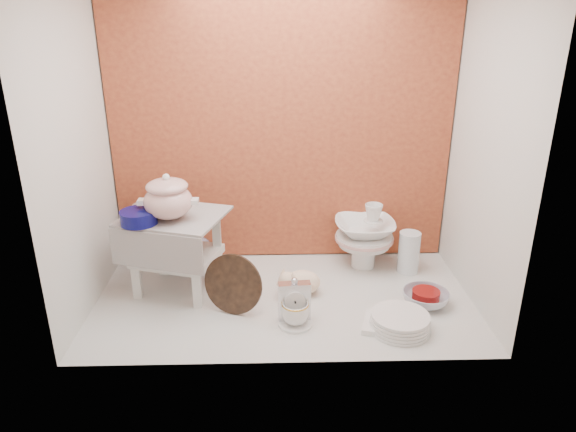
% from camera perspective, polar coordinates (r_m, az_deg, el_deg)
% --- Properties ---
extents(ground, '(1.80, 1.80, 0.00)m').
position_cam_1_polar(ground, '(2.57, -0.44, -8.90)').
color(ground, silver).
rests_on(ground, ground).
extents(niche_shell, '(1.86, 1.03, 1.53)m').
position_cam_1_polar(niche_shell, '(2.43, -0.59, 12.68)').
color(niche_shell, '#B3552C').
rests_on(niche_shell, ground).
extents(step_stool, '(0.55, 0.50, 0.40)m').
position_cam_1_polar(step_stool, '(2.62, -11.95, -3.94)').
color(step_stool, silver).
rests_on(step_stool, ground).
extents(soup_tureen, '(0.32, 0.32, 0.22)m').
position_cam_1_polar(soup_tureen, '(2.45, -12.93, 2.04)').
color(soup_tureen, white).
rests_on(soup_tureen, step_stool).
extents(cobalt_bowl, '(0.22, 0.22, 0.06)m').
position_cam_1_polar(cobalt_bowl, '(2.47, -15.91, -0.12)').
color(cobalt_bowl, '#0B0B53').
rests_on(cobalt_bowl, step_stool).
extents(floral_platter, '(0.38, 0.14, 0.37)m').
position_cam_1_polar(floral_platter, '(2.93, -14.20, -1.62)').
color(floral_platter, white).
rests_on(floral_platter, ground).
extents(blue_white_vase, '(0.27, 0.27, 0.25)m').
position_cam_1_polar(blue_white_vase, '(2.89, -10.74, -3.04)').
color(blue_white_vase, silver).
rests_on(blue_white_vase, ground).
extents(lacquer_tray, '(0.29, 0.16, 0.28)m').
position_cam_1_polar(lacquer_tray, '(2.42, -6.00, -7.39)').
color(lacquer_tray, black).
rests_on(lacquer_tray, ground).
extents(mantel_clock, '(0.15, 0.06, 0.21)m').
position_cam_1_polar(mantel_clock, '(2.35, 0.69, -9.10)').
color(mantel_clock, silver).
rests_on(mantel_clock, ground).
extents(plush_pig, '(0.24, 0.17, 0.13)m').
position_cam_1_polar(plush_pig, '(2.58, 1.57, -7.17)').
color(plush_pig, beige).
rests_on(plush_pig, ground).
extents(teacup_saucer, '(0.18, 0.18, 0.01)m').
position_cam_1_polar(teacup_saucer, '(2.38, 0.79, -11.60)').
color(teacup_saucer, white).
rests_on(teacup_saucer, ground).
extents(gold_rim_teacup, '(0.15, 0.15, 0.10)m').
position_cam_1_polar(gold_rim_teacup, '(2.35, 0.80, -10.47)').
color(gold_rim_teacup, white).
rests_on(gold_rim_teacup, teacup_saucer).
extents(lattice_dish, '(0.23, 0.23, 0.03)m').
position_cam_1_polar(lattice_dish, '(2.39, 10.49, -11.50)').
color(lattice_dish, white).
rests_on(lattice_dish, ground).
extents(dinner_plate_stack, '(0.29, 0.29, 0.07)m').
position_cam_1_polar(dinner_plate_stack, '(2.38, 12.07, -11.18)').
color(dinner_plate_stack, white).
rests_on(dinner_plate_stack, ground).
extents(crystal_bowl, '(0.28, 0.28, 0.07)m').
position_cam_1_polar(crystal_bowl, '(2.59, 14.72, -8.63)').
color(crystal_bowl, silver).
rests_on(crystal_bowl, ground).
extents(clear_glass_vase, '(0.11, 0.11, 0.22)m').
position_cam_1_polar(clear_glass_vase, '(2.84, 12.99, -3.87)').
color(clear_glass_vase, silver).
rests_on(clear_glass_vase, ground).
extents(porcelain_tower, '(0.33, 0.33, 0.36)m').
position_cam_1_polar(porcelain_tower, '(2.83, 8.29, -2.11)').
color(porcelain_tower, white).
rests_on(porcelain_tower, ground).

